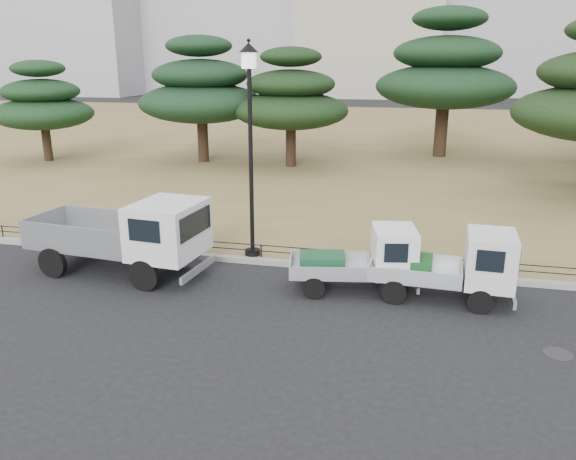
% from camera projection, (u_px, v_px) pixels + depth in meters
% --- Properties ---
extents(ground, '(220.00, 220.00, 0.00)m').
position_uv_depth(ground, '(270.00, 302.00, 14.16)').
color(ground, black).
extents(lawn, '(120.00, 56.00, 0.15)m').
position_uv_depth(lawn, '(372.00, 139.00, 42.66)').
color(lawn, olive).
rests_on(lawn, ground).
extents(curb, '(120.00, 0.25, 0.16)m').
position_uv_depth(curb, '(293.00, 264.00, 16.56)').
color(curb, gray).
rests_on(curb, ground).
extents(truck_large, '(5.18, 2.47, 2.19)m').
position_uv_depth(truck_large, '(127.00, 233.00, 15.69)').
color(truck_large, black).
rests_on(truck_large, ground).
extents(truck_kei_front, '(3.43, 1.92, 1.71)m').
position_uv_depth(truck_kei_front, '(363.00, 260.00, 14.64)').
color(truck_kei_front, black).
rests_on(truck_kei_front, ground).
extents(truck_kei_rear, '(3.54, 1.66, 1.82)m').
position_uv_depth(truck_kei_rear, '(453.00, 266.00, 14.06)').
color(truck_kei_rear, black).
rests_on(truck_kei_rear, ground).
extents(street_lamp, '(0.55, 0.55, 6.16)m').
position_uv_depth(street_lamp, '(250.00, 116.00, 15.89)').
color(street_lamp, black).
rests_on(street_lamp, lawn).
extents(pipe_fence, '(38.00, 0.04, 0.40)m').
position_uv_depth(pipe_fence, '(294.00, 251.00, 16.60)').
color(pipe_fence, black).
rests_on(pipe_fence, lawn).
extents(tarp_pile, '(1.40, 1.06, 0.91)m').
position_uv_depth(tarp_pile, '(100.00, 230.00, 18.30)').
color(tarp_pile, '#131290').
rests_on(tarp_pile, lawn).
extents(manhole, '(0.60, 0.60, 0.01)m').
position_uv_depth(manhole, '(558.00, 354.00, 11.65)').
color(manhole, '#2D2D30').
rests_on(manhole, ground).
extents(pine_west_far, '(5.63, 5.63, 5.69)m').
position_uv_depth(pine_west_far, '(42.00, 104.00, 32.01)').
color(pine_west_far, black).
rests_on(pine_west_far, lawn).
extents(pine_west_near, '(7.01, 7.01, 7.01)m').
position_uv_depth(pine_west_near, '(201.00, 90.00, 31.55)').
color(pine_west_near, black).
rests_on(pine_west_near, lawn).
extents(pine_center_left, '(6.26, 6.26, 6.37)m').
position_uv_depth(pine_center_left, '(291.00, 99.00, 30.20)').
color(pine_center_left, black).
rests_on(pine_center_left, lawn).
extents(pine_center_right, '(8.15, 8.15, 8.65)m').
position_uv_depth(pine_center_right, '(446.00, 72.00, 33.04)').
color(pine_center_right, black).
rests_on(pine_center_right, lawn).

